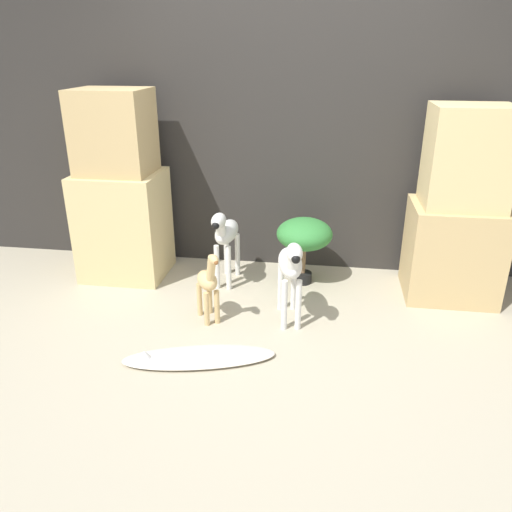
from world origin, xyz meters
The scene contains 9 objects.
ground_plane centered at (0.00, 0.00, 0.00)m, with size 14.00×14.00×0.00m, color #B2A88E.
wall_back centered at (0.00, 1.32, 1.10)m, with size 6.40×0.08×2.20m.
rock_pillar_left centered at (-1.32, 0.88, 0.69)m, with size 0.67×0.57×1.52m.
rock_pillar_right centered at (1.32, 0.88, 0.66)m, with size 0.67×0.57×1.44m.
zebra_right centered at (0.13, 0.26, 0.43)m, with size 0.23×0.54×0.66m.
zebra_left centered at (-0.44, 0.80, 0.43)m, with size 0.19×0.53×0.66m.
giraffe_figurine centered at (-0.44, 0.19, 0.29)m, with size 0.25×0.32×0.56m.
potted_palm_front centered at (0.18, 0.91, 0.41)m, with size 0.45×0.45×0.55m.
surfboard centered at (-0.40, -0.30, 0.02)m, with size 0.99×0.49×0.09m.
Camera 1 is at (0.35, -2.83, 1.81)m, focal length 35.00 mm.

